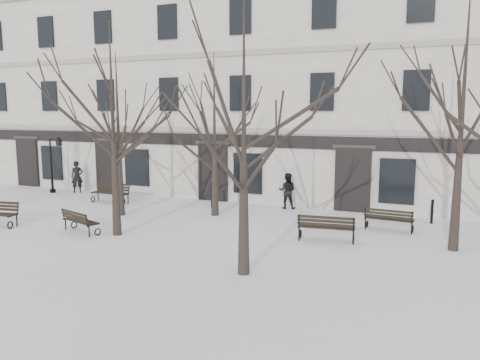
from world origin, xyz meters
The scene contains 16 objects.
ground centered at (0.00, 0.00, 0.00)m, with size 100.00×100.00×0.00m, color white.
building centered at (0.00, 12.96, 5.52)m, with size 40.40×10.20×11.40m.
tree_1 centered at (-3.88, 0.50, 4.79)m, with size 5.37×5.37×7.66m.
tree_2 centered at (2.02, -1.62, 4.73)m, with size 5.30×5.30×7.57m.
tree_4 centered at (-5.79, 3.33, 4.39)m, with size 4.91×4.91×7.02m.
tree_5 centered at (-1.94, 4.85, 4.39)m, with size 4.92×4.92×7.03m.
tree_6 centered at (7.56, 3.09, 5.31)m, with size 5.95×5.95×8.49m.
bench_1 centered at (-5.33, 0.17, 0.48)m, with size 1.83×1.14×0.88m.
bench_2 centered at (3.47, 2.50, 0.54)m, with size 2.03×0.94×0.99m.
bench_3 centered at (-7.97, 5.46, 0.53)m, with size 1.96×0.74×0.98m.
bench_4 centered at (5.37, 4.83, 0.49)m, with size 1.84×0.79×0.90m.
lamp_post centered at (-12.67, 6.64, 1.82)m, with size 0.98×0.36×3.14m.
bollard_a centered at (-2.78, 6.31, 0.64)m, with size 0.15×0.15×1.19m.
bollard_b centered at (6.88, 6.80, 0.54)m, with size 0.13×0.13×1.01m.
pedestrian_a centered at (-11.57, 7.16, 0.00)m, with size 0.65×0.43×1.78m, color black.
pedestrian_b centered at (0.58, 7.44, 0.00)m, with size 0.82×0.64×1.69m, color black.
Camera 1 is at (6.73, -13.34, 4.53)m, focal length 35.00 mm.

